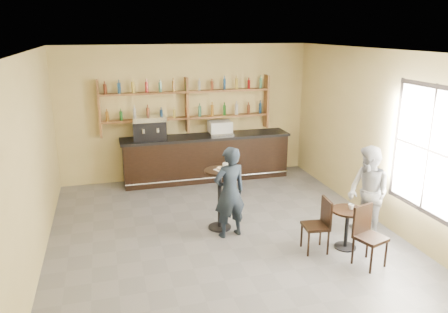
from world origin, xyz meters
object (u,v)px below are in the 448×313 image
object	(u,v)px
bar_counter	(206,157)
man_main	(230,192)
cafe_table	(347,229)
pastry_case	(220,128)
patron_second	(368,193)
chair_south	(371,237)
chair_west	(315,225)
pedestal_table	(220,199)
espresso_machine	(149,128)

from	to	relation	value
bar_counter	man_main	xyz separation A→B (m)	(-0.30, -3.08, 0.27)
man_main	cafe_table	world-z (taller)	man_main
pastry_case	patron_second	size ratio (longest dim) A/B	0.34
pastry_case	man_main	xyz separation A→B (m)	(-0.65, -3.08, -0.44)
man_main	patron_second	size ratio (longest dim) A/B	1.00
pastry_case	chair_south	bearing A→B (deg)	-71.58
pastry_case	cafe_table	bearing A→B (deg)	-70.26
bar_counter	chair_west	bearing A→B (deg)	-77.32
chair_west	patron_second	size ratio (longest dim) A/B	0.55
pedestal_table	man_main	size ratio (longest dim) A/B	0.69
cafe_table	chair_west	xyz separation A→B (m)	(-0.55, 0.05, 0.11)
espresso_machine	pedestal_table	distance (m)	3.00
cafe_table	pastry_case	bearing A→B (deg)	105.26
cafe_table	chair_south	xyz separation A→B (m)	(0.05, -0.60, 0.13)
espresso_machine	chair_west	world-z (taller)	espresso_machine
man_main	bar_counter	bearing A→B (deg)	-107.88
espresso_machine	pastry_case	size ratio (longest dim) A/B	1.36
man_main	chair_south	world-z (taller)	man_main
pastry_case	cafe_table	xyz separation A→B (m)	(1.10, -4.04, -0.91)
pastry_case	man_main	world-z (taller)	man_main
bar_counter	patron_second	size ratio (longest dim) A/B	2.47
pedestal_table	man_main	xyz separation A→B (m)	(0.09, -0.34, 0.25)
pedestal_table	cafe_table	size ratio (longest dim) A/B	1.64
espresso_machine	pedestal_table	bearing A→B (deg)	-67.98
bar_counter	patron_second	world-z (taller)	patron_second
pastry_case	cafe_table	size ratio (longest dim) A/B	0.80
espresso_machine	man_main	distance (m)	3.29
pastry_case	patron_second	world-z (taller)	patron_second
chair_west	bar_counter	bearing A→B (deg)	-161.49
espresso_machine	pastry_case	bearing A→B (deg)	3.19
chair_west	patron_second	distance (m)	1.18
patron_second	chair_west	bearing A→B (deg)	-80.91
man_main	pedestal_table	bearing A→B (deg)	-87.50
bar_counter	espresso_machine	size ratio (longest dim) A/B	5.40
patron_second	cafe_table	bearing A→B (deg)	-65.30
bar_counter	chair_south	distance (m)	4.87
pedestal_table	espresso_machine	bearing A→B (deg)	108.83
bar_counter	chair_south	size ratio (longest dim) A/B	4.28
bar_counter	man_main	bearing A→B (deg)	-95.62
chair_west	man_main	bearing A→B (deg)	-121.23
bar_counter	pastry_case	size ratio (longest dim) A/B	7.36
cafe_table	espresso_machine	bearing A→B (deg)	124.50
pastry_case	patron_second	bearing A→B (deg)	-61.77
bar_counter	pedestal_table	bearing A→B (deg)	-98.13
patron_second	pedestal_table	bearing A→B (deg)	-116.10
cafe_table	pedestal_table	bearing A→B (deg)	144.87
espresso_machine	man_main	world-z (taller)	man_main
chair_south	patron_second	xyz separation A→B (m)	(0.50, 0.89, 0.35)
espresso_machine	patron_second	bearing A→B (deg)	-45.24
pastry_case	man_main	distance (m)	3.18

